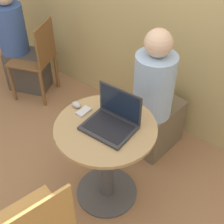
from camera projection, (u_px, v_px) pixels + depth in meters
name	position (u px, v px, depth m)	size (l,w,h in m)	color
ground_plane	(107.00, 192.00, 2.54)	(12.00, 12.00, 0.00)	#9E704C
round_table	(106.00, 153.00, 2.24)	(0.69, 0.69, 0.73)	#4C4C51
laptop	(112.00, 120.00, 2.04)	(0.34, 0.27, 0.25)	#2D2D33
cell_phone	(84.00, 111.00, 2.17)	(0.06, 0.11, 0.02)	silver
computer_mouse	(76.00, 105.00, 2.20)	(0.08, 0.05, 0.04)	#B2B2B7
person_seated	(156.00, 105.00, 2.59)	(0.34, 0.50, 1.20)	brown
chair_background	(37.00, 59.00, 3.25)	(0.52, 0.52, 0.86)	brown
person_background	(20.00, 49.00, 3.35)	(0.50, 0.42, 1.16)	#4C4742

